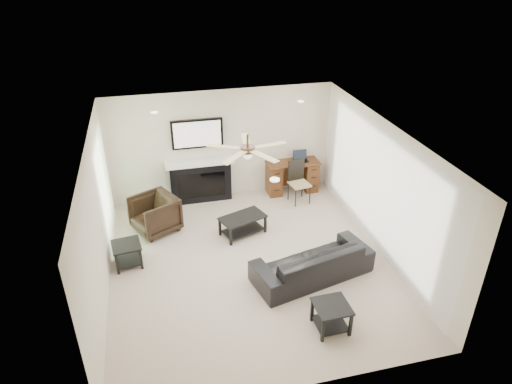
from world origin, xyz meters
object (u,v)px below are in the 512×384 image
armchair (155,214)px  desk (292,176)px  coffee_table (243,225)px  fireplace_unit (200,162)px  sofa (312,262)px

armchair → desk: size_ratio=0.69×
armchair → coffee_table: (1.70, -0.55, -0.18)m
armchair → coffee_table: size_ratio=0.93×
fireplace_unit → desk: (2.14, -0.05, -0.57)m
sofa → fireplace_unit: 3.58m
fireplace_unit → coffee_table: bearing=-68.5°
armchair → fireplace_unit: 1.60m
sofa → armchair: bearing=-53.0°
coffee_table → fireplace_unit: fireplace_unit is taller
sofa → desk: bearing=-114.6°
sofa → fireplace_unit: fireplace_unit is taller
sofa → desk: 3.19m
armchair → desk: 3.36m
coffee_table → desk: 2.16m
armchair → sofa: bearing=23.7°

